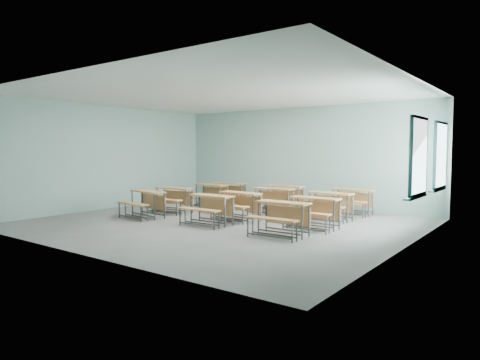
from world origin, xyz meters
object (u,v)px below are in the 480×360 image
object	(u,v)px
desk_unit_r0c2	(281,213)
desk_unit_r3c0	(228,190)
desk_unit_r0c0	(145,200)
desk_unit_r3c1	(284,194)
desk_unit_r0c1	(209,205)
desk_unit_r1c1	(238,202)
desk_unit_r1c0	(172,196)
desk_unit_r3c2	(351,197)
desk_unit_r2c2	(329,202)
desk_unit_r2c1	(272,197)
desk_unit_r2c0	(209,192)
desk_unit_r1c2	(313,208)

from	to	relation	value
desk_unit_r0c2	desk_unit_r3c0	size ratio (longest dim) A/B	0.94
desk_unit_r3c0	desk_unit_r0c0	bearing A→B (deg)	-96.26
desk_unit_r3c1	desk_unit_r0c1	bearing A→B (deg)	-91.77
desk_unit_r0c2	desk_unit_r1c1	xyz separation A→B (m)	(-1.98, 1.13, 0.00)
desk_unit_r1c0	desk_unit_r3c2	distance (m)	5.15
desk_unit_r1c0	desk_unit_r2c2	size ratio (longest dim) A/B	1.04
desk_unit_r3c0	desk_unit_r3c1	xyz separation A→B (m)	(2.18, 0.02, 0.00)
desk_unit_r0c0	desk_unit_r2c1	xyz separation A→B (m)	(2.34, 2.70, 0.00)
desk_unit_r2c0	desk_unit_r2c2	xyz separation A→B (m)	(4.23, -0.19, 0.00)
desk_unit_r1c1	desk_unit_r2c1	bearing A→B (deg)	89.63
desk_unit_r3c1	desk_unit_r3c2	world-z (taller)	same
desk_unit_r2c0	desk_unit_r2c1	distance (m)	2.38
desk_unit_r0c2	desk_unit_r3c1	xyz separation A→B (m)	(-2.07, 3.60, 0.00)
desk_unit_r3c2	desk_unit_r3c0	bearing A→B (deg)	-174.40
desk_unit_r0c1	desk_unit_r3c0	xyz separation A→B (m)	(-2.12, 3.43, 0.00)
desk_unit_r1c2	desk_unit_r3c1	world-z (taller)	same
desk_unit_r0c1	desk_unit_r1c0	xyz separation A→B (m)	(-2.22, 0.94, 0.00)
desk_unit_r0c2	desk_unit_r3c0	world-z (taller)	same
desk_unit_r2c1	desk_unit_r3c2	bearing A→B (deg)	27.01
desk_unit_r1c0	desk_unit_r3c1	bearing A→B (deg)	42.39
desk_unit_r0c0	desk_unit_r2c1	bearing A→B (deg)	57.03
desk_unit_r2c1	desk_unit_r3c1	xyz separation A→B (m)	(-0.18, 0.96, 0.00)
desk_unit_r1c2	desk_unit_r0c1	bearing A→B (deg)	-156.77
desk_unit_r2c0	desk_unit_r3c1	bearing A→B (deg)	26.91
desk_unit_r2c2	desk_unit_r3c0	xyz separation A→B (m)	(-4.20, 1.12, 0.00)
desk_unit_r2c1	desk_unit_r1c1	bearing A→B (deg)	-97.96
desk_unit_r1c2	desk_unit_r3c2	distance (m)	2.66
desk_unit_r0c1	desk_unit_r3c0	world-z (taller)	same
desk_unit_r1c2	desk_unit_r2c2	size ratio (longest dim) A/B	0.99
desk_unit_r2c2	desk_unit_r3c1	size ratio (longest dim) A/B	1.01
desk_unit_r0c0	desk_unit_r0c1	world-z (taller)	same
desk_unit_r0c0	desk_unit_r3c0	xyz separation A→B (m)	(-0.02, 3.64, 0.00)
desk_unit_r2c1	desk_unit_r3c1	size ratio (longest dim) A/B	1.04
desk_unit_r3c1	desk_unit_r1c2	bearing A→B (deg)	-48.34
desk_unit_r2c1	desk_unit_r0c0	bearing A→B (deg)	-135.53
desk_unit_r0c0	desk_unit_r1c0	world-z (taller)	same
desk_unit_r2c0	desk_unit_r3c1	world-z (taller)	same
desk_unit_r2c0	desk_unit_r2c1	bearing A→B (deg)	3.29
desk_unit_r3c2	desk_unit_r2c0	bearing A→B (deg)	-162.44
desk_unit_r3c1	desk_unit_r3c2	bearing A→B (deg)	4.97
desk_unit_r1c0	desk_unit_r2c0	distance (m)	1.57
desk_unit_r0c1	desk_unit_r1c1	bearing A→B (deg)	80.67
desk_unit_r0c0	desk_unit_r3c1	distance (m)	4.25
desk_unit_r1c2	desk_unit_r3c0	bearing A→B (deg)	150.74
desk_unit_r2c0	desk_unit_r2c2	bearing A→B (deg)	1.05
desk_unit_r2c1	desk_unit_r3c2	distance (m)	2.24
desk_unit_r0c0	desk_unit_r2c1	world-z (taller)	same
desk_unit_r3c0	desk_unit_r3c1	world-z (taller)	same
desk_unit_r2c2	desk_unit_r0c0	bearing A→B (deg)	-147.32
desk_unit_r1c2	desk_unit_r3c1	xyz separation A→B (m)	(-2.24, 2.45, 0.00)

